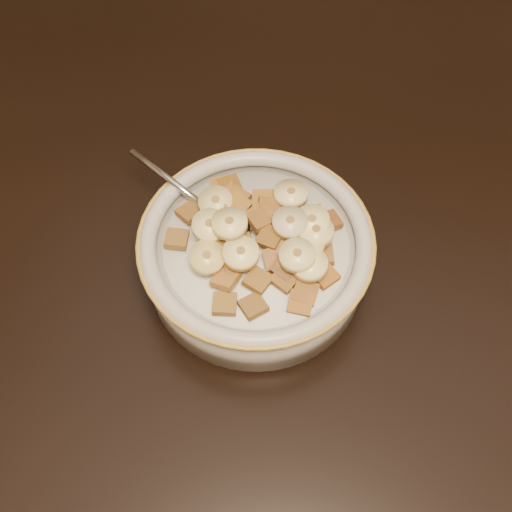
# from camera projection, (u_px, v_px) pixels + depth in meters

# --- Properties ---
(floor) EXTENTS (4.00, 4.50, 0.10)m
(floor) POSITION_uv_depth(u_px,v_px,m) (314.00, 436.00, 1.34)
(floor) COLOR #422816
(floor) RESTS_ON ground
(table) EXTENTS (1.43, 0.95, 0.04)m
(table) POSITION_uv_depth(u_px,v_px,m) (371.00, 219.00, 0.68)
(table) COLOR black
(table) RESTS_ON floor
(cereal_bowl) EXTENTS (0.20, 0.20, 0.05)m
(cereal_bowl) POSITION_uv_depth(u_px,v_px,m) (256.00, 259.00, 0.60)
(cereal_bowl) COLOR #ADA69D
(cereal_bowl) RESTS_ON table
(milk) EXTENTS (0.17, 0.17, 0.00)m
(milk) POSITION_uv_depth(u_px,v_px,m) (256.00, 245.00, 0.58)
(milk) COLOR silver
(milk) RESTS_ON cereal_bowl
(spoon) EXTENTS (0.06, 0.05, 0.01)m
(spoon) POSITION_uv_depth(u_px,v_px,m) (228.00, 224.00, 0.58)
(spoon) COLOR #BABBBD
(spoon) RESTS_ON cereal_bowl
(cereal_square_0) EXTENTS (0.03, 0.02, 0.01)m
(cereal_square_0) POSITION_uv_depth(u_px,v_px,m) (322.00, 255.00, 0.56)
(cereal_square_0) COLOR #946029
(cereal_square_0) RESTS_ON milk
(cereal_square_1) EXTENTS (0.03, 0.03, 0.01)m
(cereal_square_1) POSITION_uv_depth(u_px,v_px,m) (237.00, 199.00, 0.59)
(cereal_square_1) COLOR brown
(cereal_square_1) RESTS_ON milk
(cereal_square_2) EXTENTS (0.02, 0.02, 0.01)m
(cereal_square_2) POSITION_uv_depth(u_px,v_px,m) (269.00, 208.00, 0.57)
(cereal_square_2) COLOR brown
(cereal_square_2) RESTS_ON milk
(cereal_square_3) EXTENTS (0.03, 0.03, 0.01)m
(cereal_square_3) POSITION_uv_depth(u_px,v_px,m) (312.00, 217.00, 0.58)
(cereal_square_3) COLOR brown
(cereal_square_3) RESTS_ON milk
(cereal_square_4) EXTENTS (0.03, 0.03, 0.01)m
(cereal_square_4) POSITION_uv_depth(u_px,v_px,m) (329.00, 221.00, 0.58)
(cereal_square_4) COLOR brown
(cereal_square_4) RESTS_ON milk
(cereal_square_5) EXTENTS (0.03, 0.03, 0.01)m
(cereal_square_5) POSITION_uv_depth(u_px,v_px,m) (190.00, 212.00, 0.59)
(cereal_square_5) COLOR brown
(cereal_square_5) RESTS_ON milk
(cereal_square_6) EXTENTS (0.02, 0.02, 0.01)m
(cereal_square_6) POSITION_uv_depth(u_px,v_px,m) (287.00, 247.00, 0.55)
(cereal_square_6) COLOR olive
(cereal_square_6) RESTS_ON milk
(cereal_square_7) EXTENTS (0.03, 0.03, 0.01)m
(cereal_square_7) POSITION_uv_depth(u_px,v_px,m) (227.00, 243.00, 0.56)
(cereal_square_7) COLOR #875E1A
(cereal_square_7) RESTS_ON milk
(cereal_square_8) EXTENTS (0.03, 0.03, 0.01)m
(cereal_square_8) POSITION_uv_depth(u_px,v_px,m) (237.00, 205.00, 0.58)
(cereal_square_8) COLOR olive
(cereal_square_8) RESTS_ON milk
(cereal_square_9) EXTENTS (0.03, 0.03, 0.01)m
(cereal_square_9) POSITION_uv_depth(u_px,v_px,m) (260.00, 219.00, 0.56)
(cereal_square_9) COLOR #915926
(cereal_square_9) RESTS_ON milk
(cereal_square_10) EXTENTS (0.02, 0.02, 0.01)m
(cereal_square_10) POSITION_uv_depth(u_px,v_px,m) (300.00, 303.00, 0.54)
(cereal_square_10) COLOR brown
(cereal_square_10) RESTS_ON milk
(cereal_square_11) EXTENTS (0.03, 0.03, 0.01)m
(cereal_square_11) POSITION_uv_depth(u_px,v_px,m) (267.00, 203.00, 0.59)
(cereal_square_11) COLOR brown
(cereal_square_11) RESTS_ON milk
(cereal_square_12) EXTENTS (0.03, 0.03, 0.01)m
(cereal_square_12) POSITION_uv_depth(u_px,v_px,m) (258.00, 280.00, 0.54)
(cereal_square_12) COLOR brown
(cereal_square_12) RESTS_ON milk
(cereal_square_13) EXTENTS (0.02, 0.03, 0.01)m
(cereal_square_13) POSITION_uv_depth(u_px,v_px,m) (270.00, 237.00, 0.56)
(cereal_square_13) COLOR brown
(cereal_square_13) RESTS_ON milk
(cereal_square_14) EXTENTS (0.02, 0.02, 0.01)m
(cereal_square_14) POSITION_uv_depth(u_px,v_px,m) (263.00, 200.00, 0.59)
(cereal_square_14) COLOR #925A24
(cereal_square_14) RESTS_ON milk
(cereal_square_15) EXTENTS (0.03, 0.03, 0.01)m
(cereal_square_15) POSITION_uv_depth(u_px,v_px,m) (253.00, 306.00, 0.54)
(cereal_square_15) COLOR brown
(cereal_square_15) RESTS_ON milk
(cereal_square_16) EXTENTS (0.03, 0.03, 0.01)m
(cereal_square_16) POSITION_uv_depth(u_px,v_px,m) (222.00, 186.00, 0.60)
(cereal_square_16) COLOR #9B611E
(cereal_square_16) RESTS_ON milk
(cereal_square_17) EXTENTS (0.02, 0.02, 0.01)m
(cereal_square_17) POSITION_uv_depth(u_px,v_px,m) (225.00, 304.00, 0.54)
(cereal_square_17) COLOR olive
(cereal_square_17) RESTS_ON milk
(cereal_square_18) EXTENTS (0.03, 0.03, 0.01)m
(cereal_square_18) POSITION_uv_depth(u_px,v_px,m) (235.00, 263.00, 0.55)
(cereal_square_18) COLOR brown
(cereal_square_18) RESTS_ON milk
(cereal_square_19) EXTENTS (0.02, 0.02, 0.01)m
(cereal_square_19) POSITION_uv_depth(u_px,v_px,m) (305.00, 292.00, 0.54)
(cereal_square_19) COLOR brown
(cereal_square_19) RESTS_ON milk
(cereal_square_20) EXTENTS (0.03, 0.03, 0.01)m
(cereal_square_20) POSITION_uv_depth(u_px,v_px,m) (285.00, 278.00, 0.55)
(cereal_square_20) COLOR brown
(cereal_square_20) RESTS_ON milk
(cereal_square_21) EXTENTS (0.03, 0.03, 0.01)m
(cereal_square_21) POSITION_uv_depth(u_px,v_px,m) (230.00, 186.00, 0.60)
(cereal_square_21) COLOR brown
(cereal_square_21) RESTS_ON milk
(cereal_square_22) EXTENTS (0.03, 0.03, 0.01)m
(cereal_square_22) POSITION_uv_depth(u_px,v_px,m) (325.00, 275.00, 0.55)
(cereal_square_22) COLOR brown
(cereal_square_22) RESTS_ON milk
(cereal_square_23) EXTENTS (0.03, 0.03, 0.01)m
(cereal_square_23) POSITION_uv_depth(u_px,v_px,m) (314.00, 259.00, 0.56)
(cereal_square_23) COLOR olive
(cereal_square_23) RESTS_ON milk
(cereal_square_24) EXTENTS (0.03, 0.03, 0.01)m
(cereal_square_24) POSITION_uv_depth(u_px,v_px,m) (235.00, 216.00, 0.57)
(cereal_square_24) COLOR #9B641F
(cereal_square_24) RESTS_ON milk
(cereal_square_25) EXTENTS (0.03, 0.03, 0.01)m
(cereal_square_25) POSITION_uv_depth(u_px,v_px,m) (276.00, 258.00, 0.55)
(cereal_square_25) COLOR #905B2B
(cereal_square_25) RESTS_ON milk
(cereal_square_26) EXTENTS (0.03, 0.03, 0.01)m
(cereal_square_26) POSITION_uv_depth(u_px,v_px,m) (285.00, 267.00, 0.55)
(cereal_square_26) COLOR brown
(cereal_square_26) RESTS_ON milk
(cereal_square_27) EXTENTS (0.03, 0.03, 0.01)m
(cereal_square_27) POSITION_uv_depth(u_px,v_px,m) (260.00, 215.00, 0.57)
(cereal_square_27) COLOR brown
(cereal_square_27) RESTS_ON milk
(cereal_square_28) EXTENTS (0.03, 0.03, 0.01)m
(cereal_square_28) POSITION_uv_depth(u_px,v_px,m) (243.00, 245.00, 0.55)
(cereal_square_28) COLOR brown
(cereal_square_28) RESTS_ON milk
(cereal_square_29) EXTENTS (0.02, 0.02, 0.01)m
(cereal_square_29) POSITION_uv_depth(u_px,v_px,m) (177.00, 239.00, 0.57)
(cereal_square_29) COLOR brown
(cereal_square_29) RESTS_ON milk
(cereal_square_30) EXTENTS (0.03, 0.02, 0.01)m
(cereal_square_30) POSITION_uv_depth(u_px,v_px,m) (226.00, 279.00, 0.54)
(cereal_square_30) COLOR brown
(cereal_square_30) RESTS_ON milk
(banana_slice_0) EXTENTS (0.04, 0.04, 0.01)m
(banana_slice_0) POSITION_uv_depth(u_px,v_px,m) (241.00, 253.00, 0.54)
(banana_slice_0) COLOR #FFE989
(banana_slice_0) RESTS_ON milk
(banana_slice_1) EXTENTS (0.04, 0.04, 0.01)m
(banana_slice_1) POSITION_uv_depth(u_px,v_px,m) (291.00, 194.00, 0.58)
(banana_slice_1) COLOR #CDBA6C
(banana_slice_1) RESTS_ON milk
(banana_slice_2) EXTENTS (0.04, 0.04, 0.01)m
(banana_slice_2) POSITION_uv_depth(u_px,v_px,m) (316.00, 232.00, 0.55)
(banana_slice_2) COLOR beige
(banana_slice_2) RESTS_ON milk
(banana_slice_3) EXTENTS (0.04, 0.04, 0.01)m
(banana_slice_3) POSITION_uv_depth(u_px,v_px,m) (305.00, 248.00, 0.55)
(banana_slice_3) COLOR #D2C780
(banana_slice_3) RESTS_ON milk
(banana_slice_4) EXTENTS (0.04, 0.04, 0.01)m
(banana_slice_4) POSITION_uv_depth(u_px,v_px,m) (290.00, 223.00, 0.55)
(banana_slice_4) COLOR #C8B385
(banana_slice_4) RESTS_ON milk
(banana_slice_5) EXTENTS (0.03, 0.03, 0.01)m
(banana_slice_5) POSITION_uv_depth(u_px,v_px,m) (297.00, 256.00, 0.54)
(banana_slice_5) COLOR #F3E48A
(banana_slice_5) RESTS_ON milk
(banana_slice_6) EXTENTS (0.04, 0.04, 0.01)m
(banana_slice_6) POSITION_uv_depth(u_px,v_px,m) (207.00, 258.00, 0.55)
(banana_slice_6) COLOR #CFC668
(banana_slice_6) RESTS_ON milk
(banana_slice_7) EXTENTS (0.04, 0.04, 0.01)m
(banana_slice_7) POSITION_uv_depth(u_px,v_px,m) (310.00, 265.00, 0.54)
(banana_slice_7) COLOR #F8DD92
(banana_slice_7) RESTS_ON milk
(banana_slice_8) EXTENTS (0.04, 0.04, 0.01)m
(banana_slice_8) POSITION_uv_depth(u_px,v_px,m) (230.00, 224.00, 0.55)
(banana_slice_8) COLOR #EBD57A
(banana_slice_8) RESTS_ON milk
(banana_slice_9) EXTENTS (0.04, 0.04, 0.02)m
(banana_slice_9) POSITION_uv_depth(u_px,v_px,m) (216.00, 203.00, 0.58)
(banana_slice_9) COLOR #D4C382
(banana_slice_9) RESTS_ON milk
(banana_slice_10) EXTENTS (0.04, 0.04, 0.01)m
(banana_slice_10) POSITION_uv_depth(u_px,v_px,m) (210.00, 226.00, 0.56)
(banana_slice_10) COLOR #D5C37B
(banana_slice_10) RESTS_ON milk
(banana_slice_11) EXTENTS (0.04, 0.04, 0.01)m
(banana_slice_11) POSITION_uv_depth(u_px,v_px,m) (312.00, 221.00, 0.56)
(banana_slice_11) COLOR #F7EC92
(banana_slice_11) RESTS_ON milk
(banana_slice_12) EXTENTS (0.04, 0.04, 0.01)m
(banana_slice_12) POSITION_uv_depth(u_px,v_px,m) (308.00, 240.00, 0.55)
(banana_slice_12) COLOR #CFC070
(banana_slice_12) RESTS_ON milk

